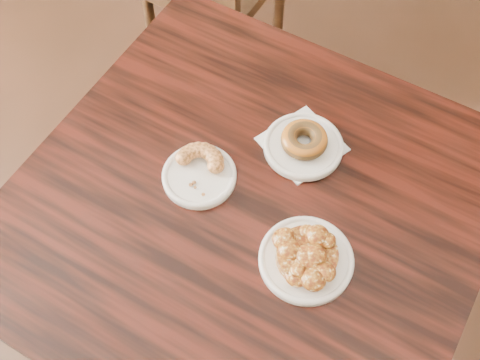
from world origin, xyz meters
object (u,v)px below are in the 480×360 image
(glazed_donut, at_px, (304,140))
(cafe_table, at_px, (247,277))
(cruller_fragment, at_px, (199,170))
(apple_fritter, at_px, (307,254))

(glazed_donut, bearing_deg, cafe_table, -113.48)
(glazed_donut, bearing_deg, cruller_fragment, -144.83)
(apple_fritter, height_order, cruller_fragment, apple_fritter)
(glazed_donut, height_order, apple_fritter, same)
(glazed_donut, height_order, cruller_fragment, glazed_donut)
(cafe_table, xyz_separation_m, cruller_fragment, (-0.11, 0.03, 0.40))
(glazed_donut, xyz_separation_m, cruller_fragment, (-0.18, -0.13, -0.01))
(cafe_table, bearing_deg, apple_fritter, -18.85)
(cafe_table, xyz_separation_m, glazed_donut, (0.07, 0.16, 0.41))
(apple_fritter, xyz_separation_m, cruller_fragment, (-0.25, 0.11, -0.00))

